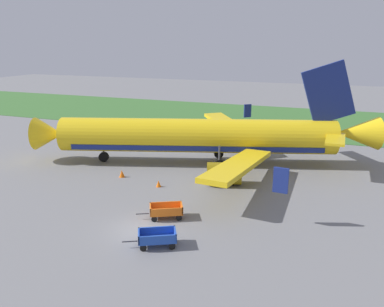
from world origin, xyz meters
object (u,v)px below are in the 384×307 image
baggage_cart_nearest (157,238)px  traffic_cone_mid_apron (159,184)px  airplane (206,137)px  traffic_cone_near_plane (122,174)px  baggage_cart_second_in_row (166,211)px

baggage_cart_nearest → traffic_cone_mid_apron: (-4.73, 10.02, -0.29)m
airplane → baggage_cart_nearest: 19.00m
baggage_cart_nearest → traffic_cone_near_plane: 14.56m
baggage_cart_second_in_row → traffic_cone_near_plane: bearing=139.0°
airplane → baggage_cart_second_in_row: airplane is taller
traffic_cone_mid_apron → baggage_cart_second_in_row: bearing=-59.4°
traffic_cone_near_plane → traffic_cone_mid_apron: bearing=-13.9°
airplane → baggage_cart_nearest: size_ratio=10.58×
baggage_cart_nearest → traffic_cone_mid_apron: bearing=115.3°
baggage_cart_nearest → traffic_cone_near_plane: bearing=129.9°
airplane → traffic_cone_mid_apron: (-1.70, -8.58, -2.74)m
baggage_cart_second_in_row → traffic_cone_near_plane: baggage_cart_second_in_row is taller
airplane → traffic_cone_near_plane: 10.12m
traffic_cone_near_plane → traffic_cone_mid_apron: 4.75m
baggage_cart_nearest → airplane: bearing=99.3°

